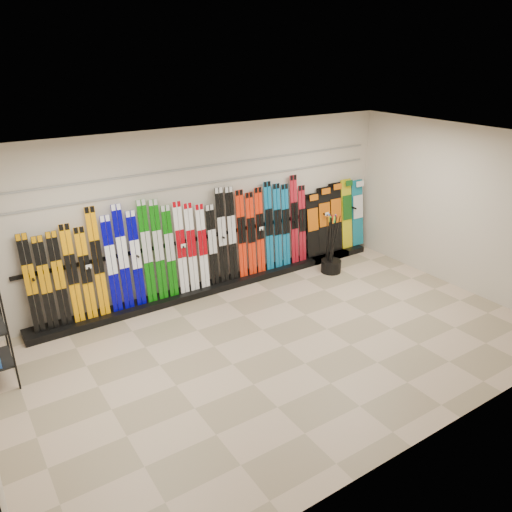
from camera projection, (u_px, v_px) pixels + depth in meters
floor at (283, 346)px, 7.63m from camera, size 8.00×8.00×0.00m
back_wall at (203, 211)px, 8.98m from camera, size 8.00×0.00×8.00m
right_wall at (462, 209)px, 9.07m from camera, size 0.00×5.00×5.00m
ceiling at (287, 149)px, 6.47m from camera, size 8.00×8.00×0.00m
ski_rack_base at (222, 284)px, 9.48m from camera, size 8.00×0.40×0.12m
skis at (187, 247)px, 8.82m from camera, size 5.36×0.19×1.82m
snowboards at (336, 218)px, 10.68m from camera, size 1.59×0.23×1.50m
pole_bin at (331, 266)px, 10.10m from camera, size 0.41×0.41×0.25m
ski_poles at (331, 244)px, 9.90m from camera, size 0.29×0.33×1.18m
slatwall_rail_0 at (202, 184)px, 8.77m from camera, size 7.60×0.02×0.03m
slatwall_rail_1 at (201, 167)px, 8.65m from camera, size 7.60×0.02×0.03m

